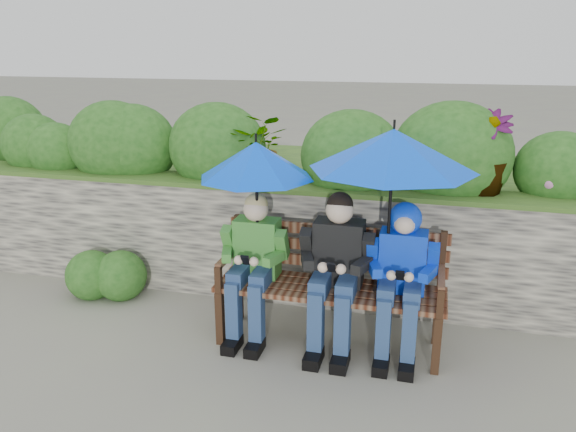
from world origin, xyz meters
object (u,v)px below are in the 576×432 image
(umbrella_left, at_px, (256,160))
(park_bench, at_px, (331,278))
(boy_right, at_px, (402,268))
(boy_middle, at_px, (336,265))
(umbrella_right, at_px, (393,150))
(boy_left, at_px, (253,259))

(umbrella_left, bearing_deg, park_bench, 4.56)
(park_bench, relative_size, boy_right, 1.51)
(boy_middle, height_order, umbrella_right, umbrella_right)
(park_bench, xyz_separation_m, boy_left, (-0.58, -0.08, 0.12))
(umbrella_left, relative_size, umbrella_right, 0.78)
(umbrella_left, bearing_deg, boy_middle, -3.58)
(boy_middle, xyz_separation_m, boy_right, (0.46, 0.02, 0.02))
(park_bench, bearing_deg, boy_right, -7.25)
(park_bench, distance_m, boy_left, 0.60)
(umbrella_right, bearing_deg, park_bench, 172.95)
(boy_middle, bearing_deg, boy_left, 179.52)
(boy_middle, relative_size, umbrella_right, 1.02)
(umbrella_right, bearing_deg, boy_middle, -174.75)
(boy_right, bearing_deg, boy_left, -179.35)
(umbrella_left, bearing_deg, boy_left, -126.61)
(park_bench, height_order, umbrella_left, umbrella_left)
(boy_left, xyz_separation_m, umbrella_right, (0.98, 0.03, 0.87))
(boy_left, bearing_deg, boy_middle, -0.48)
(boy_left, bearing_deg, umbrella_left, 53.39)
(park_bench, height_order, boy_middle, boy_middle)
(boy_right, distance_m, umbrella_left, 1.28)
(boy_middle, distance_m, umbrella_right, 0.92)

